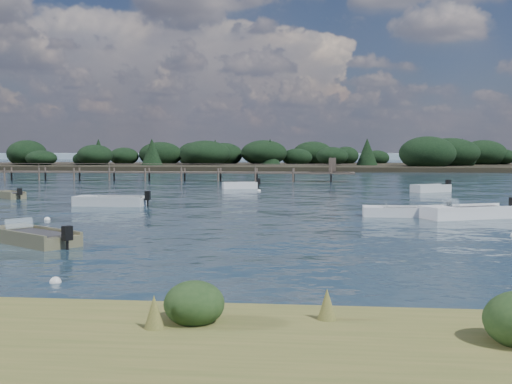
# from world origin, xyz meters

# --- Properties ---
(ground) EXTENTS (400.00, 400.00, 0.00)m
(ground) POSITION_xyz_m (0.00, 60.00, 0.00)
(ground) COLOR #152531
(ground) RESTS_ON ground
(shore_lip) EXTENTS (160.00, 0.60, 0.30)m
(shore_lip) POSITION_xyz_m (0.00, -12.20, 0.00)
(shore_lip) COLOR black
(shore_lip) RESTS_ON ground
(tender_far_white) EXTENTS (3.60, 2.14, 1.21)m
(tender_far_white) POSITION_xyz_m (-4.67, 33.94, 0.17)
(tender_far_white) COLOR silver
(tender_far_white) RESTS_ON ground
(dinghy_mid_grey) EXTENTS (4.90, 1.82, 1.23)m
(dinghy_mid_grey) POSITION_xyz_m (-10.49, 14.80, 0.17)
(dinghy_mid_grey) COLOR #B1B6B8
(dinghy_mid_grey) RESTS_ON ground
(tender_far_grey_b) EXTENTS (3.67, 2.97, 1.31)m
(tender_far_grey_b) POSITION_xyz_m (12.16, 30.75, 0.18)
(tender_far_grey_b) COLOR #B1B6B8
(tender_far_grey_b) RESTS_ON ground
(dinghy_mid_white_b) EXTENTS (5.47, 3.79, 1.36)m
(dinghy_mid_white_b) POSITION_xyz_m (10.75, 9.60, 0.18)
(dinghy_mid_white_b) COLOR silver
(dinghy_mid_white_b) RESTS_ON ground
(tender_far_grey) EXTENTS (2.94, 2.76, 1.04)m
(tender_far_grey) POSITION_xyz_m (-19.97, 20.22, 0.14)
(tender_far_grey) COLOR #686345
(tender_far_grey) RESTS_ON ground
(dinghy_mid_white_a) EXTENTS (4.67, 1.66, 1.09)m
(dinghy_mid_white_a) POSITION_xyz_m (7.44, 10.09, 0.14)
(dinghy_mid_white_a) COLOR silver
(dinghy_mid_white_a) RESTS_ON ground
(dinghy_near_olive) EXTENTS (4.47, 3.77, 1.14)m
(dinghy_near_olive) POSITION_xyz_m (-7.88, -1.70, 0.15)
(dinghy_near_olive) COLOR #686345
(dinghy_near_olive) RESTS_ON ground
(buoy_a) EXTENTS (0.32, 0.32, 0.32)m
(buoy_a) POSITION_xyz_m (-3.95, -8.60, 0.00)
(buoy_a) COLOR silver
(buoy_a) RESTS_ON ground
(buoy_c) EXTENTS (0.32, 0.32, 0.32)m
(buoy_c) POSITION_xyz_m (-10.88, 6.28, 0.00)
(buoy_c) COLOR silver
(buoy_c) RESTS_ON ground
(buoy_e) EXTENTS (0.32, 0.32, 0.32)m
(buoy_e) POSITION_xyz_m (-2.51, 30.42, 0.00)
(buoy_e) COLOR silver
(buoy_e) RESTS_ON ground
(jetty) EXTENTS (64.50, 3.20, 3.40)m
(jetty) POSITION_xyz_m (-21.74, 47.99, 0.98)
(jetty) COLOR brown
(jetty) RESTS_ON ground
(far_headland) EXTENTS (190.00, 40.00, 5.80)m
(far_headland) POSITION_xyz_m (25.00, 100.00, 1.96)
(far_headland) COLOR black
(far_headland) RESTS_ON ground
(distant_haze) EXTENTS (280.00, 20.00, 2.40)m
(distant_haze) POSITION_xyz_m (-90.00, 230.00, 0.00)
(distant_haze) COLOR #99AEBD
(distant_haze) RESTS_ON ground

